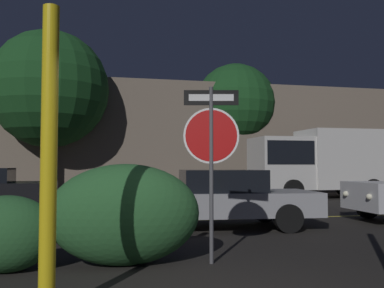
{
  "coord_description": "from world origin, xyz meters",
  "views": [
    {
      "loc": [
        -1.14,
        -4.17,
        1.4
      ],
      "look_at": [
        0.54,
        3.43,
        1.8
      ],
      "focal_mm": 40.0,
      "sensor_mm": 36.0,
      "label": 1
    }
  ],
  "objects_px": {
    "hedge_bush_2": "(6,234)",
    "passing_car_3": "(217,198)",
    "stop_sign": "(211,139)",
    "yellow_pole_left": "(49,159)",
    "hedge_bush_3": "(125,214)",
    "delivery_truck": "(318,160)",
    "tree_2": "(235,105)",
    "tree_1": "(50,89)"
  },
  "relations": [
    {
      "from": "hedge_bush_2",
      "to": "passing_car_3",
      "type": "relative_size",
      "value": 0.27
    },
    {
      "from": "stop_sign",
      "to": "yellow_pole_left",
      "type": "distance_m",
      "value": 2.73
    },
    {
      "from": "yellow_pole_left",
      "to": "hedge_bush_2",
      "type": "bearing_deg",
      "value": 111.12
    },
    {
      "from": "yellow_pole_left",
      "to": "hedge_bush_3",
      "type": "bearing_deg",
      "value": 66.39
    },
    {
      "from": "delivery_truck",
      "to": "hedge_bush_2",
      "type": "bearing_deg",
      "value": 135.98
    },
    {
      "from": "yellow_pole_left",
      "to": "tree_2",
      "type": "bearing_deg",
      "value": 66.61
    },
    {
      "from": "tree_1",
      "to": "hedge_bush_3",
      "type": "bearing_deg",
      "value": -79.83
    },
    {
      "from": "passing_car_3",
      "to": "tree_2",
      "type": "xyz_separation_m",
      "value": [
        4.86,
        13.31,
        4.14
      ]
    },
    {
      "from": "stop_sign",
      "to": "tree_1",
      "type": "height_order",
      "value": "tree_1"
    },
    {
      "from": "hedge_bush_2",
      "to": "tree_2",
      "type": "xyz_separation_m",
      "value": [
        8.67,
        16.55,
        4.3
      ]
    },
    {
      "from": "hedge_bush_3",
      "to": "yellow_pole_left",
      "type": "bearing_deg",
      "value": -113.61
    },
    {
      "from": "passing_car_3",
      "to": "tree_2",
      "type": "height_order",
      "value": "tree_2"
    },
    {
      "from": "hedge_bush_3",
      "to": "tree_2",
      "type": "relative_size",
      "value": 0.3
    },
    {
      "from": "delivery_truck",
      "to": "tree_2",
      "type": "xyz_separation_m",
      "value": [
        -1.93,
        5.59,
        3.18
      ]
    },
    {
      "from": "hedge_bush_3",
      "to": "passing_car_3",
      "type": "bearing_deg",
      "value": 54.6
    },
    {
      "from": "stop_sign",
      "to": "passing_car_3",
      "type": "relative_size",
      "value": 0.54
    },
    {
      "from": "hedge_bush_3",
      "to": "tree_1",
      "type": "xyz_separation_m",
      "value": [
        -2.58,
        14.36,
        4.21
      ]
    },
    {
      "from": "passing_car_3",
      "to": "tree_1",
      "type": "distance_m",
      "value": 12.91
    },
    {
      "from": "tree_1",
      "to": "delivery_truck",
      "type": "bearing_deg",
      "value": -16.63
    },
    {
      "from": "hedge_bush_3",
      "to": "tree_1",
      "type": "distance_m",
      "value": 15.18
    },
    {
      "from": "hedge_bush_3",
      "to": "tree_1",
      "type": "height_order",
      "value": "tree_1"
    },
    {
      "from": "hedge_bush_2",
      "to": "hedge_bush_3",
      "type": "bearing_deg",
      "value": 2.79
    },
    {
      "from": "yellow_pole_left",
      "to": "tree_1",
      "type": "distance_m",
      "value": 16.73
    },
    {
      "from": "delivery_truck",
      "to": "tree_1",
      "type": "distance_m",
      "value": 12.57
    },
    {
      "from": "hedge_bush_3",
      "to": "tree_1",
      "type": "bearing_deg",
      "value": 100.17
    },
    {
      "from": "passing_car_3",
      "to": "tree_1",
      "type": "height_order",
      "value": "tree_1"
    },
    {
      "from": "delivery_truck",
      "to": "stop_sign",
      "type": "bearing_deg",
      "value": 144.72
    },
    {
      "from": "passing_car_3",
      "to": "tree_1",
      "type": "bearing_deg",
      "value": 28.61
    },
    {
      "from": "hedge_bush_3",
      "to": "delivery_truck",
      "type": "relative_size",
      "value": 0.36
    },
    {
      "from": "hedge_bush_3",
      "to": "delivery_truck",
      "type": "distance_m",
      "value": 14.19
    },
    {
      "from": "passing_car_3",
      "to": "stop_sign",
      "type": "bearing_deg",
      "value": 168.07
    },
    {
      "from": "hedge_bush_2",
      "to": "hedge_bush_3",
      "type": "height_order",
      "value": "hedge_bush_3"
    },
    {
      "from": "hedge_bush_2",
      "to": "tree_2",
      "type": "distance_m",
      "value": 19.18
    },
    {
      "from": "passing_car_3",
      "to": "hedge_bush_3",
      "type": "bearing_deg",
      "value": 149.85
    },
    {
      "from": "stop_sign",
      "to": "tree_1",
      "type": "relative_size",
      "value": 0.33
    },
    {
      "from": "passing_car_3",
      "to": "delivery_truck",
      "type": "distance_m",
      "value": 10.33
    },
    {
      "from": "stop_sign",
      "to": "passing_car_3",
      "type": "distance_m",
      "value": 3.67
    },
    {
      "from": "yellow_pole_left",
      "to": "tree_2",
      "type": "xyz_separation_m",
      "value": [
        7.96,
        18.4,
        3.34
      ]
    },
    {
      "from": "passing_car_3",
      "to": "delivery_truck",
      "type": "height_order",
      "value": "delivery_truck"
    },
    {
      "from": "delivery_truck",
      "to": "yellow_pole_left",
      "type": "bearing_deg",
      "value": 142.36
    },
    {
      "from": "yellow_pole_left",
      "to": "tree_1",
      "type": "relative_size",
      "value": 0.38
    },
    {
      "from": "yellow_pole_left",
      "to": "passing_car_3",
      "type": "relative_size",
      "value": 0.63
    }
  ]
}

